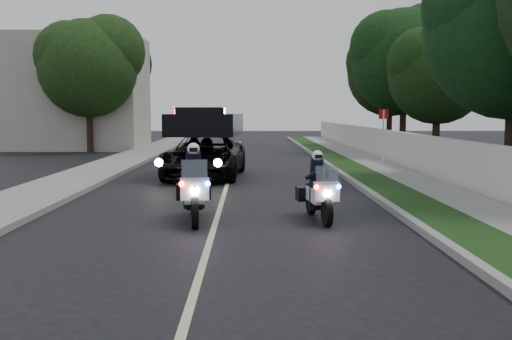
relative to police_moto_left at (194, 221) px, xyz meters
The scene contains 21 objects.
ground 1.39m from the police_moto_left, 70.18° to the right, with size 120.00×120.00×0.00m, color black.
curb_right 9.82m from the police_moto_left, 62.24° to the left, with size 0.20×60.00×0.15m, color gray.
grass_verge 10.16m from the police_moto_left, 58.75° to the left, with size 1.20×60.00×0.16m, color #193814.
sidewalk_right 10.89m from the police_moto_left, 52.89° to the left, with size 1.40×60.00×0.16m, color gray.
property_wall 11.55m from the police_moto_left, 48.92° to the left, with size 0.22×60.00×1.50m, color beige.
curb_left 9.41m from the police_moto_left, 112.66° to the left, with size 0.20×60.00×0.15m, color gray.
sidewalk_left 9.89m from the police_moto_left, 118.55° to the left, with size 2.00×60.00×0.16m, color gray.
building_far 26.69m from the police_moto_left, 111.10° to the left, with size 8.00×6.00×7.00m, color #A8A396.
lane_marking 8.70m from the police_moto_left, 86.88° to the left, with size 0.12×50.00×0.01m, color #BFB78C.
police_moto_left is the anchor object (origin of this frame).
police_moto_right 2.70m from the police_moto_left, ahead, with size 0.63×1.79×1.52m, color silver, non-canonical shape.
police_suv 8.42m from the police_moto_left, 92.71° to the left, with size 2.55×5.51×2.68m, color black.
bicycle 18.84m from the police_moto_left, 95.38° to the left, with size 0.62×1.79×0.94m, color black.
cyclist 18.84m from the police_moto_left, 95.38° to the left, with size 0.57×0.38×1.58m, color black.
sign_post 12.39m from the police_moto_left, 58.51° to the left, with size 0.40×0.40×2.53m, color #A3100B, non-canonical shape.
tree_right_b 11.63m from the police_moto_left, 33.66° to the left, with size 5.77×5.77×9.61m, color #123714, non-canonical shape.
tree_right_c 19.19m from the police_moto_left, 57.37° to the left, with size 4.79×4.79×7.99m, color #173410, non-canonical shape.
tree_right_d 22.85m from the police_moto_left, 64.42° to the left, with size 5.95×5.95×9.92m, color #133712, non-canonical shape.
tree_right_e 28.01m from the police_moto_left, 68.23° to the left, with size 5.63×5.63×9.39m, color black, non-canonical shape.
tree_left_near 22.77m from the police_moto_left, 110.50° to the left, with size 5.59×5.59×9.31m, color #1F3F15, non-canonical shape.
tree_left_far 30.46m from the police_moto_left, 106.85° to the left, with size 5.49×5.49×9.16m, color black, non-canonical shape.
Camera 1 is at (0.72, -11.22, 2.36)m, focal length 41.21 mm.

